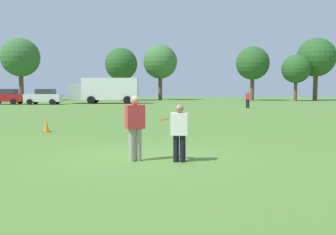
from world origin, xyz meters
TOP-DOWN VIEW (x-y plane):
  - ground_plane at (0.00, 0.00)m, footprint 141.50×141.50m
  - player_thrower at (-0.20, -0.62)m, footprint 0.55×0.44m
  - player_defender at (0.95, -0.74)m, footprint 0.47×0.31m
  - frisbee at (0.55, -0.59)m, footprint 0.28×0.27m
  - traffic_cone at (-4.61, 5.90)m, footprint 0.32×0.32m
  - parked_car_mid_left at (-18.38, 34.09)m, footprint 4.21×2.24m
  - parked_car_center at (-13.74, 33.71)m, footprint 4.21×2.24m
  - box_truck at (-6.89, 36.44)m, footprint 8.51×3.05m
  - bystander_sideline_watcher at (8.51, 25.37)m, footprint 0.49×0.36m
  - tree_west_oak at (-21.82, 47.81)m, footprint 5.93×5.93m
  - tree_west_maple at (-6.24, 47.62)m, footprint 5.01×5.01m
  - tree_center_elm at (-0.24, 50.93)m, footprint 5.54×5.54m
  - tree_east_birch at (14.09, 47.49)m, footprint 5.14×5.14m
  - tree_east_oak at (20.21, 45.67)m, footprint 4.28×4.28m
  - tree_far_east_pine at (23.82, 47.22)m, footprint 5.91×5.91m

SIDE VIEW (x-z plane):
  - ground_plane at x=0.00m, z-range 0.00..0.00m
  - traffic_cone at x=-4.61m, z-range -0.01..0.47m
  - player_defender at x=0.95m, z-range 0.09..1.59m
  - bystander_sideline_watcher at x=8.51m, z-range 0.10..1.72m
  - parked_car_mid_left at x=-18.38m, z-range 0.01..1.83m
  - parked_car_center at x=-13.74m, z-range 0.01..1.83m
  - player_thrower at x=-0.20m, z-range 0.11..1.83m
  - frisbee at x=0.55m, z-range 1.05..1.15m
  - box_truck at x=-6.89m, z-range 0.16..3.34m
  - tree_east_oak at x=20.21m, z-range 1.30..8.25m
  - tree_west_maple at x=-6.24m, z-range 1.53..9.66m
  - tree_east_birch at x=14.09m, z-range 1.57..9.92m
  - tree_center_elm at x=-0.24m, z-range 1.69..10.69m
  - tree_far_east_pine at x=23.82m, z-range 1.80..11.41m
  - tree_west_oak at x=-21.82m, z-range 1.81..11.45m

